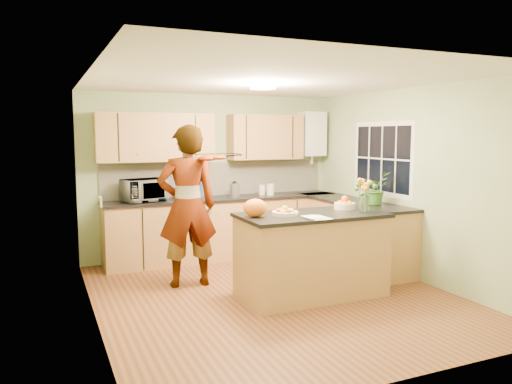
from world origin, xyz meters
name	(u,v)px	position (x,y,z in m)	size (l,w,h in m)	color
floor	(273,295)	(0.00, 0.00, 0.00)	(4.50, 4.50, 0.00)	#5C321A
ceiling	(274,80)	(0.00, 0.00, 2.50)	(4.00, 4.50, 0.02)	white
wall_back	(211,176)	(0.00, 2.25, 1.25)	(4.00, 0.02, 2.50)	gray
wall_front	(404,221)	(0.00, -2.25, 1.25)	(4.00, 0.02, 2.50)	gray
wall_left	(92,199)	(-2.00, 0.00, 1.25)	(0.02, 4.50, 2.50)	gray
wall_right	(411,184)	(2.00, 0.00, 1.25)	(0.02, 4.50, 2.50)	gray
back_counter	(224,227)	(0.10, 1.95, 0.47)	(3.64, 0.62, 0.94)	#A27B41
right_counter	(353,232)	(1.70, 0.85, 0.47)	(0.62, 2.24, 0.94)	#A27B41
splashback	(218,179)	(0.10, 2.23, 1.20)	(3.60, 0.02, 0.52)	beige
upper_cabinets	(204,137)	(-0.18, 2.08, 1.85)	(3.20, 0.34, 0.70)	#A27B41
boiler	(312,134)	(1.70, 2.09, 1.90)	(0.40, 0.30, 0.86)	silver
window_right	(382,159)	(1.99, 0.60, 1.55)	(0.01, 1.30, 1.05)	silver
light_switch	(101,202)	(-1.99, -0.60, 1.30)	(0.02, 0.09, 0.09)	silver
ceiling_lamp	(263,86)	(0.00, 0.30, 2.46)	(0.30, 0.30, 0.07)	#FFEABF
peninsula_island	(311,254)	(0.42, -0.16, 0.49)	(1.71, 0.87, 0.98)	#A27B41
fruit_dish	(285,212)	(0.07, -0.16, 1.02)	(0.30, 0.30, 0.11)	beige
orange_bowl	(345,204)	(0.97, -0.01, 1.04)	(0.26, 0.26, 0.15)	beige
flower_vase	(365,187)	(1.02, -0.34, 1.29)	(0.25, 0.25, 0.46)	silver
orange_bag	(255,208)	(-0.28, -0.11, 1.08)	(0.27, 0.23, 0.20)	orange
papers	(318,217)	(0.32, -0.46, 0.98)	(0.22, 0.30, 0.01)	white
violinist	(187,206)	(-0.80, 0.79, 1.01)	(0.73, 0.48, 2.01)	tan
violin	(208,158)	(-0.60, 0.57, 1.61)	(0.56, 0.22, 0.11)	#4B0E04
microwave	(144,190)	(-1.11, 1.95, 1.10)	(0.58, 0.39, 0.32)	silver
blue_box	(191,191)	(-0.41, 1.98, 1.05)	(0.28, 0.21, 0.23)	navy
kettle	(235,189)	(0.26, 1.91, 1.06)	(0.15, 0.15, 0.29)	#B7B7BC
jar_cream	(262,190)	(0.76, 2.00, 1.02)	(0.10, 0.10, 0.16)	beige
jar_white	(270,189)	(0.86, 1.92, 1.03)	(0.12, 0.12, 0.18)	silver
potted_plant	(375,188)	(1.70, 0.37, 1.17)	(0.41, 0.35, 0.45)	#387125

